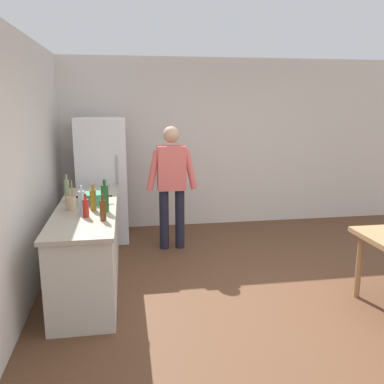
{
  "coord_description": "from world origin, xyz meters",
  "views": [
    {
      "loc": [
        -1.56,
        -3.63,
        2.02
      ],
      "look_at": [
        -0.8,
        1.04,
        0.98
      ],
      "focal_mm": 38.48,
      "sensor_mm": 36.0,
      "label": 1
    }
  ],
  "objects": [
    {
      "name": "bottle_vinegar_tall",
      "position": [
        -2.23,
        1.07,
        1.04
      ],
      "size": [
        0.06,
        0.06,
        0.32
      ],
      "color": "gray",
      "rests_on": "kitchen_counter"
    },
    {
      "name": "cooking_pot",
      "position": [
        -1.93,
        0.98,
        0.96
      ],
      "size": [
        0.4,
        0.28,
        0.12
      ],
      "color": "#2D845B",
      "rests_on": "kitchen_counter"
    },
    {
      "name": "utensil_jar",
      "position": [
        -2.15,
        0.73,
        0.98
      ],
      "size": [
        0.11,
        0.11,
        0.32
      ],
      "color": "tan",
      "rests_on": "kitchen_counter"
    },
    {
      "name": "kitchen_counter",
      "position": [
        -2.0,
        0.8,
        0.45
      ],
      "size": [
        0.64,
        2.2,
        0.9
      ],
      "color": "beige",
      "rests_on": "ground_plane"
    },
    {
      "name": "refrigerator",
      "position": [
        -1.9,
        2.4,
        0.9
      ],
      "size": [
        0.7,
        0.67,
        1.8
      ],
      "color": "white",
      "rests_on": "ground_plane"
    },
    {
      "name": "bottle_beer_brown",
      "position": [
        -1.79,
        0.26,
        1.01
      ],
      "size": [
        0.06,
        0.06,
        0.26
      ],
      "color": "#5B3314",
      "rests_on": "kitchen_counter"
    },
    {
      "name": "bottle_sauce_red",
      "position": [
        -1.97,
        0.41,
        1.0
      ],
      "size": [
        0.06,
        0.06,
        0.24
      ],
      "color": "#B22319",
      "rests_on": "kitchen_counter"
    },
    {
      "name": "ground_plane",
      "position": [
        0.0,
        0.0,
        0.0
      ],
      "size": [
        14.0,
        14.0,
        0.0
      ],
      "primitive_type": "plane",
      "color": "brown"
    },
    {
      "name": "wall_left",
      "position": [
        -2.6,
        0.2,
        1.35
      ],
      "size": [
        0.12,
        5.6,
        2.7
      ],
      "primitive_type": "cube",
      "color": "silver",
      "rests_on": "ground_plane"
    },
    {
      "name": "person",
      "position": [
        -0.95,
        1.85,
        0.98
      ],
      "size": [
        0.7,
        0.22,
        1.7
      ],
      "color": "#1E1E2D",
      "rests_on": "ground_plane"
    },
    {
      "name": "bottle_water_clear",
      "position": [
        -2.01,
        0.52,
        1.03
      ],
      "size": [
        0.07,
        0.07,
        0.3
      ],
      "color": "silver",
      "rests_on": "kitchen_counter"
    },
    {
      "name": "bottle_oil_amber",
      "position": [
        -1.91,
        0.67,
        1.02
      ],
      "size": [
        0.06,
        0.06,
        0.28
      ],
      "color": "#996619",
      "rests_on": "kitchen_counter"
    },
    {
      "name": "wall_back",
      "position": [
        0.0,
        3.0,
        1.35
      ],
      "size": [
        6.4,
        0.12,
        2.7
      ],
      "primitive_type": "cube",
      "color": "silver",
      "rests_on": "ground_plane"
    },
    {
      "name": "bottle_wine_green",
      "position": [
        -1.79,
        0.6,
        1.05
      ],
      "size": [
        0.08,
        0.08,
        0.34
      ],
      "color": "#1E5123",
      "rests_on": "kitchen_counter"
    }
  ]
}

